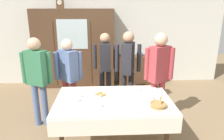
{
  "coord_description": "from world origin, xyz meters",
  "views": [
    {
      "loc": [
        -0.17,
        -3.14,
        2.11
      ],
      "look_at": [
        0.0,
        0.2,
        1.08
      ],
      "focal_mm": 33.27,
      "sensor_mm": 36.0,
      "label": 1
    }
  ],
  "objects": [
    {
      "name": "mantel_clock",
      "position": [
        -1.19,
        2.35,
        2.18
      ],
      "size": [
        0.18,
        0.11,
        0.24
      ],
      "color": "brown",
      "rests_on": "wall_cabinet"
    },
    {
      "name": "person_behind_table_left",
      "position": [
        0.83,
        0.31,
        1.03
      ],
      "size": [
        0.52,
        0.36,
        1.69
      ],
      "color": "#933338",
      "rests_on": "ground"
    },
    {
      "name": "book_stack",
      "position": [
        0.88,
        2.41,
        0.85
      ],
      "size": [
        0.16,
        0.21,
        0.08
      ],
      "color": "#664C7A",
      "rests_on": "bookshelf_low"
    },
    {
      "name": "person_near_right_end",
      "position": [
        -1.29,
        0.34,
        0.99
      ],
      "size": [
        0.52,
        0.32,
        1.62
      ],
      "color": "slate",
      "rests_on": "ground"
    },
    {
      "name": "tea_cup_back_edge",
      "position": [
        0.44,
        0.09,
        0.76
      ],
      "size": [
        0.13,
        0.13,
        0.06
      ],
      "color": "white",
      "rests_on": "dining_table"
    },
    {
      "name": "tea_cup_near_left",
      "position": [
        0.58,
        -0.25,
        0.76
      ],
      "size": [
        0.13,
        0.13,
        0.06
      ],
      "color": "silver",
      "rests_on": "dining_table"
    },
    {
      "name": "tea_cup_mid_left",
      "position": [
        -0.53,
        -0.11,
        0.76
      ],
      "size": [
        0.13,
        0.13,
        0.06
      ],
      "color": "silver",
      "rests_on": "dining_table"
    },
    {
      "name": "back_wall",
      "position": [
        0.0,
        2.65,
        1.35
      ],
      "size": [
        6.4,
        0.1,
        2.7
      ],
      "primitive_type": "cube",
      "color": "silver",
      "rests_on": "ground"
    },
    {
      "name": "person_beside_shelf",
      "position": [
        0.35,
        0.85,
        1.01
      ],
      "size": [
        0.52,
        0.4,
        1.66
      ],
      "color": "#232328",
      "rests_on": "ground"
    },
    {
      "name": "person_behind_table_right",
      "position": [
        -0.8,
        0.6,
        0.94
      ],
      "size": [
        0.52,
        0.4,
        1.56
      ],
      "color": "#933338",
      "rests_on": "ground"
    },
    {
      "name": "tea_cup_front_edge",
      "position": [
        -0.21,
        -0.47,
        0.76
      ],
      "size": [
        0.13,
        0.13,
        0.06
      ],
      "color": "white",
      "rests_on": "dining_table"
    },
    {
      "name": "ground_plane",
      "position": [
        0.0,
        0.0,
        0.0
      ],
      "size": [
        12.0,
        12.0,
        0.0
      ],
      "primitive_type": "plane",
      "color": "#846B4C",
      "rests_on": "ground"
    },
    {
      "name": "spoon_near_right",
      "position": [
        -0.7,
        -0.13,
        0.74
      ],
      "size": [
        0.12,
        0.02,
        0.01
      ],
      "color": "silver",
      "rests_on": "dining_table"
    },
    {
      "name": "pastry_plate",
      "position": [
        -0.2,
        -0.06,
        0.75
      ],
      "size": [
        0.28,
        0.28,
        0.05
      ],
      "color": "white",
      "rests_on": "dining_table"
    },
    {
      "name": "bread_basket",
      "position": [
        0.62,
        -0.5,
        0.77
      ],
      "size": [
        0.24,
        0.24,
        0.16
      ],
      "color": "#9E7542",
      "rests_on": "dining_table"
    },
    {
      "name": "tea_cup_mid_right",
      "position": [
        -0.55,
        -0.27,
        0.76
      ],
      "size": [
        0.13,
        0.13,
        0.06
      ],
      "color": "white",
      "rests_on": "dining_table"
    },
    {
      "name": "bookshelf_low",
      "position": [
        0.88,
        2.41,
        0.41
      ],
      "size": [
        1.15,
        0.35,
        0.81
      ],
      "color": "#4C3321",
      "rests_on": "ground"
    },
    {
      "name": "spoon_front_edge",
      "position": [
        -0.18,
        0.2,
        0.74
      ],
      "size": [
        0.12,
        0.02,
        0.01
      ],
      "color": "silver",
      "rests_on": "dining_table"
    },
    {
      "name": "dining_table",
      "position": [
        0.0,
        -0.24,
        0.64
      ],
      "size": [
        1.78,
        1.1,
        0.73
      ],
      "color": "#4C3321",
      "rests_on": "ground"
    },
    {
      "name": "tea_cup_center",
      "position": [
        -0.51,
        0.12,
        0.76
      ],
      "size": [
        0.13,
        0.13,
        0.06
      ],
      "color": "white",
      "rests_on": "dining_table"
    },
    {
      "name": "wall_cabinet",
      "position": [
        -0.9,
        2.35,
        1.03
      ],
      "size": [
        2.1,
        0.46,
        2.06
      ],
      "color": "#4C3321",
      "rests_on": "ground"
    },
    {
      "name": "person_by_cabinet",
      "position": [
        -0.1,
        1.23,
        0.96
      ],
      "size": [
        0.52,
        0.37,
        1.58
      ],
      "color": "#232328",
      "rests_on": "ground"
    }
  ]
}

